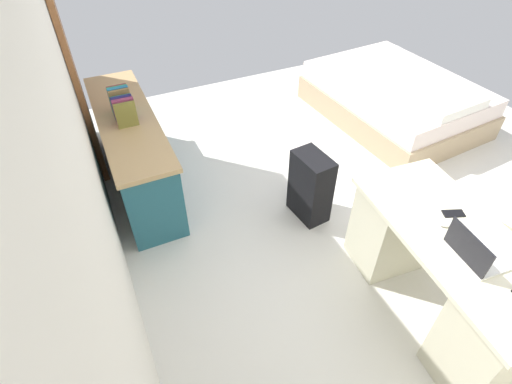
{
  "coord_description": "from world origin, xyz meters",
  "views": [
    {
      "loc": [
        -2.1,
        2.0,
        2.56
      ],
      "look_at": [
        -0.12,
        1.08,
        0.6
      ],
      "focal_mm": 28.14,
      "sensor_mm": 36.0,
      "label": 1
    }
  ],
  "objects_px": {
    "credenza": "(134,151)",
    "cell_phone_by_mouse": "(453,213)",
    "laptop": "(473,252)",
    "computer_mouse": "(447,223)",
    "suitcase_black": "(310,187)",
    "bed": "(395,99)",
    "desk": "(442,273)",
    "figurine_small": "(116,92)"
  },
  "relations": [
    {
      "from": "credenza",
      "to": "figurine_small",
      "type": "xyz_separation_m",
      "value": [
        0.37,
        0.0,
        0.42
      ]
    },
    {
      "from": "desk",
      "to": "laptop",
      "type": "height_order",
      "value": "laptop"
    },
    {
      "from": "suitcase_black",
      "to": "figurine_small",
      "type": "bearing_deg",
      "value": 35.17
    },
    {
      "from": "figurine_small",
      "to": "desk",
      "type": "bearing_deg",
      "value": -149.09
    },
    {
      "from": "laptop",
      "to": "cell_phone_by_mouse",
      "type": "distance_m",
      "value": 0.36
    },
    {
      "from": "cell_phone_by_mouse",
      "to": "figurine_small",
      "type": "height_order",
      "value": "figurine_small"
    },
    {
      "from": "laptop",
      "to": "cell_phone_by_mouse",
      "type": "height_order",
      "value": "laptop"
    },
    {
      "from": "figurine_small",
      "to": "cell_phone_by_mouse",
      "type": "bearing_deg",
      "value": -145.57
    },
    {
      "from": "desk",
      "to": "cell_phone_by_mouse",
      "type": "xyz_separation_m",
      "value": [
        0.17,
        -0.11,
        0.36
      ]
    },
    {
      "from": "credenza",
      "to": "figurine_small",
      "type": "relative_size",
      "value": 16.36
    },
    {
      "from": "desk",
      "to": "computer_mouse",
      "type": "xyz_separation_m",
      "value": [
        0.12,
        -0.0,
        0.37
      ]
    },
    {
      "from": "laptop",
      "to": "figurine_small",
      "type": "bearing_deg",
      "value": 28.63
    },
    {
      "from": "credenza",
      "to": "suitcase_black",
      "type": "height_order",
      "value": "credenza"
    },
    {
      "from": "bed",
      "to": "computer_mouse",
      "type": "distance_m",
      "value": 2.58
    },
    {
      "from": "laptop",
      "to": "cell_phone_by_mouse",
      "type": "relative_size",
      "value": 2.41
    },
    {
      "from": "cell_phone_by_mouse",
      "to": "figurine_small",
      "type": "relative_size",
      "value": 1.24
    },
    {
      "from": "suitcase_black",
      "to": "computer_mouse",
      "type": "bearing_deg",
      "value": -170.44
    },
    {
      "from": "desk",
      "to": "computer_mouse",
      "type": "relative_size",
      "value": 14.92
    },
    {
      "from": "desk",
      "to": "bed",
      "type": "height_order",
      "value": "desk"
    },
    {
      "from": "credenza",
      "to": "bed",
      "type": "distance_m",
      "value": 3.01
    },
    {
      "from": "desk",
      "to": "bed",
      "type": "distance_m",
      "value": 2.63
    },
    {
      "from": "credenza",
      "to": "cell_phone_by_mouse",
      "type": "height_order",
      "value": "cell_phone_by_mouse"
    },
    {
      "from": "cell_phone_by_mouse",
      "to": "computer_mouse",
      "type": "bearing_deg",
      "value": 136.08
    },
    {
      "from": "desk",
      "to": "cell_phone_by_mouse",
      "type": "bearing_deg",
      "value": -33.49
    },
    {
      "from": "computer_mouse",
      "to": "desk",
      "type": "bearing_deg",
      "value": -175.01
    },
    {
      "from": "suitcase_black",
      "to": "laptop",
      "type": "bearing_deg",
      "value": -176.03
    },
    {
      "from": "suitcase_black",
      "to": "credenza",
      "type": "bearing_deg",
      "value": 43.7
    },
    {
      "from": "desk",
      "to": "credenza",
      "type": "relative_size",
      "value": 0.83
    },
    {
      "from": "bed",
      "to": "suitcase_black",
      "type": "bearing_deg",
      "value": 120.07
    },
    {
      "from": "bed",
      "to": "suitcase_black",
      "type": "relative_size",
      "value": 3.2
    },
    {
      "from": "bed",
      "to": "computer_mouse",
      "type": "relative_size",
      "value": 20.01
    },
    {
      "from": "bed",
      "to": "cell_phone_by_mouse",
      "type": "relative_size",
      "value": 14.71
    },
    {
      "from": "suitcase_black",
      "to": "cell_phone_by_mouse",
      "type": "relative_size",
      "value": 4.6
    },
    {
      "from": "computer_mouse",
      "to": "cell_phone_by_mouse",
      "type": "height_order",
      "value": "computer_mouse"
    },
    {
      "from": "credenza",
      "to": "bed",
      "type": "xyz_separation_m",
      "value": [
        -0.05,
        -3.01,
        -0.13
      ]
    },
    {
      "from": "computer_mouse",
      "to": "laptop",
      "type": "bearing_deg",
      "value": 170.98
    },
    {
      "from": "bed",
      "to": "laptop",
      "type": "relative_size",
      "value": 6.1
    },
    {
      "from": "bed",
      "to": "cell_phone_by_mouse",
      "type": "xyz_separation_m",
      "value": [
        -2.03,
        1.33,
        0.5
      ]
    },
    {
      "from": "cell_phone_by_mouse",
      "to": "credenza",
      "type": "bearing_deg",
      "value": 60.53
    },
    {
      "from": "bed",
      "to": "figurine_small",
      "type": "distance_m",
      "value": 3.09
    },
    {
      "from": "computer_mouse",
      "to": "suitcase_black",
      "type": "bearing_deg",
      "value": 20.85
    },
    {
      "from": "bed",
      "to": "laptop",
      "type": "height_order",
      "value": "laptop"
    }
  ]
}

